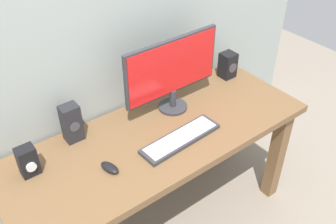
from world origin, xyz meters
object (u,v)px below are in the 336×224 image
object	(u,v)px
keyboard_primary	(181,139)
speaker_left	(71,123)
speaker_right	(228,65)
monitor	(172,70)
audio_controller	(28,161)
desk	(159,152)
mouse	(110,168)

from	to	relation	value
keyboard_primary	speaker_left	world-z (taller)	speaker_left
keyboard_primary	speaker_right	world-z (taller)	speaker_right
monitor	speaker_right	xyz separation A→B (m)	(0.49, 0.05, -0.16)
audio_controller	speaker_left	bearing A→B (deg)	20.14
desk	speaker_left	size ratio (longest dim) A/B	8.15
keyboard_primary	audio_controller	bearing A→B (deg)	160.51
speaker_left	keyboard_primary	bearing A→B (deg)	-39.03
mouse	audio_controller	world-z (taller)	audio_controller
speaker_left	audio_controller	distance (m)	0.29
desk	speaker_left	xyz separation A→B (m)	(-0.37, 0.24, 0.23)
speaker_left	speaker_right	bearing A→B (deg)	-2.20
desk	keyboard_primary	world-z (taller)	keyboard_primary
monitor	audio_controller	xyz separation A→B (m)	(-0.85, -0.01, -0.17)
audio_controller	mouse	bearing A→B (deg)	-34.63
monitor	keyboard_primary	size ratio (longest dim) A/B	1.29
desk	audio_controller	size ratio (longest dim) A/B	11.12
mouse	audio_controller	size ratio (longest dim) A/B	0.71
keyboard_primary	desk	bearing A→B (deg)	119.46
desk	keyboard_primary	xyz separation A→B (m)	(0.06, -0.11, 0.14)
desk	speaker_right	xyz separation A→B (m)	(0.70, 0.20, 0.21)
keyboard_primary	speaker_right	bearing A→B (deg)	25.86
mouse	speaker_left	distance (m)	0.32
desk	speaker_left	distance (m)	0.50
desk	speaker_right	bearing A→B (deg)	16.06
monitor	keyboard_primary	world-z (taller)	monitor
audio_controller	speaker_right	bearing A→B (deg)	2.53
speaker_right	audio_controller	distance (m)	1.34
monitor	mouse	distance (m)	0.63
desk	keyboard_primary	distance (m)	0.19
speaker_right	monitor	bearing A→B (deg)	-174.19
monitor	audio_controller	bearing A→B (deg)	-179.38
mouse	audio_controller	distance (m)	0.38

